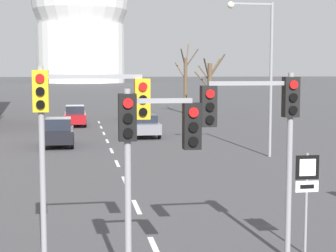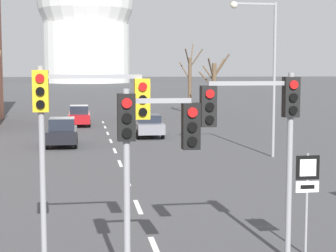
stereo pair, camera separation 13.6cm
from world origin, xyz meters
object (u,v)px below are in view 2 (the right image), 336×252
(traffic_signal_near_right, at_px, (261,119))
(sedan_near_left, at_px, (137,110))
(route_sign_post, at_px, (307,186))
(sedan_near_right, at_px, (148,125))
(sedan_mid_centre, at_px, (62,132))
(sedan_far_left, at_px, (79,116))
(traffic_signal_centre_tall, at_px, (150,140))
(traffic_signal_near_left, at_px, (78,114))
(street_lamp_right, at_px, (266,62))

(traffic_signal_near_right, height_order, sedan_near_left, traffic_signal_near_right)
(route_sign_post, bearing_deg, sedan_near_right, 92.11)
(traffic_signal_near_right, bearing_deg, sedan_mid_centre, 104.01)
(sedan_near_right, distance_m, sedan_far_left, 9.79)
(traffic_signal_near_right, xyz_separation_m, traffic_signal_centre_tall, (-2.83, -1.43, -0.27))
(sedan_near_left, relative_size, sedan_far_left, 0.89)
(traffic_signal_near_right, xyz_separation_m, traffic_signal_near_left, (-4.30, 0.46, 0.13))
(traffic_signal_centre_tall, height_order, sedan_near_right, traffic_signal_centre_tall)
(traffic_signal_near_right, height_order, route_sign_post, traffic_signal_near_right)
(sedan_mid_centre, bearing_deg, street_lamp_right, -29.12)
(traffic_signal_near_left, height_order, sedan_near_right, traffic_signal_near_left)
(sedan_mid_centre, bearing_deg, traffic_signal_near_right, -75.99)
(traffic_signal_near_right, xyz_separation_m, sedan_near_right, (0.33, 25.82, -2.63))
(traffic_signal_near_right, height_order, traffic_signal_near_left, traffic_signal_near_left)
(traffic_signal_near_left, bearing_deg, street_lamp_right, 57.62)
(route_sign_post, xyz_separation_m, sedan_near_left, (-0.32, 40.03, -0.94))
(sedan_near_left, height_order, sedan_mid_centre, sedan_mid_centre)
(route_sign_post, bearing_deg, sedan_far_left, 99.49)
(traffic_signal_near_left, bearing_deg, sedan_far_left, 90.25)
(street_lamp_right, bearing_deg, sedan_near_right, 116.55)
(traffic_signal_near_right, xyz_separation_m, sedan_mid_centre, (-5.42, 21.72, -2.58))
(sedan_near_left, relative_size, sedan_mid_centre, 0.99)
(traffic_signal_centre_tall, relative_size, sedan_near_right, 0.95)
(street_lamp_right, distance_m, sedan_near_right, 12.06)
(traffic_signal_centre_tall, relative_size, traffic_signal_near_left, 0.90)
(traffic_signal_centre_tall, distance_m, route_sign_post, 4.63)
(traffic_signal_near_left, relative_size, sedan_near_left, 1.16)
(traffic_signal_near_left, height_order, street_lamp_right, street_lamp_right)
(traffic_signal_near_right, distance_m, sedan_near_left, 40.33)
(street_lamp_right, relative_size, sedan_near_right, 1.82)
(street_lamp_right, bearing_deg, sedan_far_left, 117.76)
(sedan_mid_centre, distance_m, sedan_far_left, 12.68)
(street_lamp_right, distance_m, sedan_mid_centre, 13.05)
(traffic_signal_centre_tall, xyz_separation_m, sedan_mid_centre, (-2.59, 23.15, -2.32))
(traffic_signal_centre_tall, xyz_separation_m, sedan_near_right, (3.15, 27.24, -2.37))
(traffic_signal_near_right, distance_m, sedan_mid_centre, 22.54)
(traffic_signal_centre_tall, relative_size, sedan_near_left, 1.04)
(traffic_signal_centre_tall, height_order, street_lamp_right, street_lamp_right)
(traffic_signal_centre_tall, height_order, traffic_signal_near_left, traffic_signal_near_left)
(traffic_signal_near_left, relative_size, sedan_near_right, 1.05)
(route_sign_post, distance_m, sedan_far_left, 34.65)
(sedan_mid_centre, bearing_deg, sedan_near_left, 70.99)
(route_sign_post, bearing_deg, sedan_mid_centre, 107.27)
(traffic_signal_near_right, bearing_deg, sedan_far_left, 97.37)
(sedan_far_left, bearing_deg, sedan_mid_centre, -94.42)
(traffic_signal_near_left, bearing_deg, sedan_mid_centre, 93.03)
(route_sign_post, xyz_separation_m, sedan_far_left, (-5.71, 34.16, -0.91))
(route_sign_post, bearing_deg, traffic_signal_centre_tall, -158.35)
(traffic_signal_centre_tall, distance_m, sedan_near_left, 41.89)
(route_sign_post, distance_m, sedan_near_right, 25.65)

